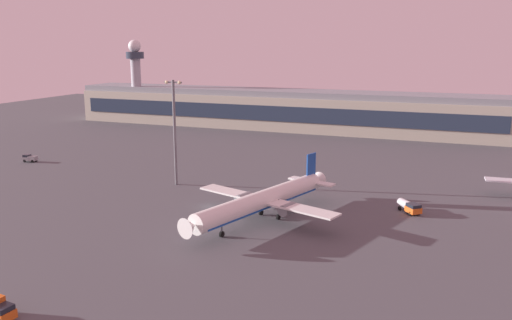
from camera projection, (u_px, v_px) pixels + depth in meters
name	position (u px, v px, depth m)	size (l,w,h in m)	color
ground_plane	(209.00, 206.00, 116.15)	(416.00, 416.00, 0.00)	#4C4C51
terminal_building	(279.00, 109.00, 222.40)	(185.43, 22.40, 16.40)	#B2AD99
control_tower	(136.00, 75.00, 236.84)	(8.00, 8.00, 37.23)	#A8A8B2
airplane_terminal_side	(264.00, 200.00, 106.37)	(33.20, 42.21, 11.12)	silver
fuel_truck	(409.00, 206.00, 111.68)	(5.65, 6.18, 2.35)	#D85919
baggage_tractor	(30.00, 158.00, 159.68)	(4.40, 2.59, 2.25)	gray
apron_light_central	(174.00, 126.00, 130.93)	(4.80, 0.90, 26.74)	slate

